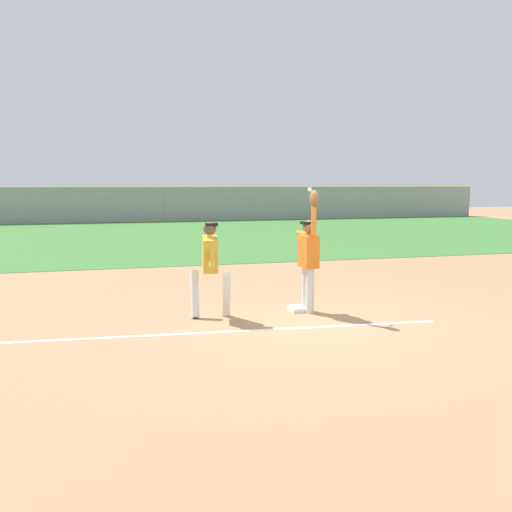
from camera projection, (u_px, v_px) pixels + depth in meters
ground_plane at (316, 324)px, 9.28m from camera, size 79.75×79.75×0.00m
outfield_grass at (185, 235)px, 25.46m from camera, size 45.27×19.49×0.01m
chalk_foul_line at (76, 339)px, 8.38m from camera, size 11.97×1.03×0.01m
first_base at (300, 309)px, 10.26m from camera, size 0.38×0.38×0.08m
fielder at (309, 253)px, 10.01m from camera, size 0.29×0.89×2.28m
runner at (210, 263)px, 9.64m from camera, size 0.74×0.85×1.72m
baseball at (310, 190)px, 9.97m from camera, size 0.07×0.07×0.07m
outfield_fence at (164, 204)px, 34.65m from camera, size 45.35×0.08×2.22m
parked_car_silver at (19, 211)px, 35.10m from camera, size 4.57×2.46×1.25m
parked_car_blue at (111, 209)px, 36.70m from camera, size 4.50×2.31×1.25m
parked_car_green at (191, 208)px, 38.47m from camera, size 4.59×2.51×1.25m
parked_car_red at (264, 207)px, 39.89m from camera, size 4.58×2.48×1.25m
parked_car_white at (332, 207)px, 41.08m from camera, size 4.58×2.49×1.25m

